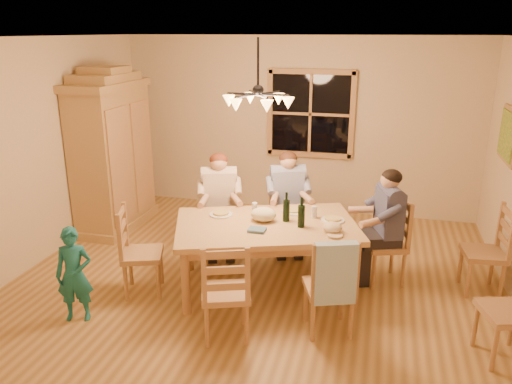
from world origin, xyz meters
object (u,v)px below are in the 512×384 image
(adult_woman, at_px, (219,192))
(adult_plaid_man, at_px, (288,190))
(wine_bottle_a, at_px, (286,207))
(child, at_px, (74,275))
(wine_bottle_b, at_px, (301,212))
(chair_spare_back, at_px, (481,266))
(armoire, at_px, (113,156))
(chair_end_left, at_px, (143,267))
(chair_spare_front, at_px, (505,328))
(adult_slate_man, at_px, (387,212))
(chair_far_left, at_px, (220,232))
(chair_near_right, at_px, (328,302))
(chair_end_right, at_px, (384,256))
(chair_far_right, at_px, (287,229))
(dining_table, at_px, (266,232))
(chandelier, at_px, (258,99))
(chair_near_left, at_px, (226,307))

(adult_woman, distance_m, adult_plaid_man, 0.87)
(wine_bottle_a, xyz_separation_m, child, (-1.86, -1.25, -0.44))
(wine_bottle_b, bearing_deg, chair_spare_back, 14.04)
(armoire, height_order, chair_end_left, armoire)
(chair_spare_back, bearing_deg, chair_spare_front, 174.10)
(adult_slate_man, xyz_separation_m, child, (-2.94, -1.58, -0.35))
(chair_far_left, bearing_deg, wine_bottle_a, 129.32)
(chair_end_left, height_order, adult_woman, adult_woman)
(chair_near_right, xyz_separation_m, chair_end_right, (0.50, 1.16, 0.00))
(chair_far_right, bearing_deg, adult_plaid_man, 70.04)
(wine_bottle_a, bearing_deg, chair_end_right, 17.34)
(dining_table, bearing_deg, chair_far_left, 137.86)
(dining_table, distance_m, chair_spare_front, 2.46)
(chandelier, distance_m, wine_bottle_a, 1.20)
(armoire, relative_size, child, 2.36)
(chandelier, relative_size, chair_end_left, 0.78)
(chair_near_left, bearing_deg, chair_spare_front, -13.47)
(chair_near_right, bearing_deg, child, 169.89)
(child, height_order, chair_spare_front, chair_spare_front)
(adult_slate_man, height_order, wine_bottle_a, adult_slate_man)
(adult_slate_man, bearing_deg, chair_near_left, 116.57)
(armoire, relative_size, wine_bottle_b, 6.97)
(adult_plaid_man, bearing_deg, chair_end_left, 27.98)
(chandelier, bearing_deg, wine_bottle_a, -5.11)
(chair_near_left, height_order, chair_end_left, same)
(armoire, relative_size, chair_end_left, 2.32)
(chair_spare_back, bearing_deg, adult_woman, 80.07)
(armoire, bearing_deg, adult_woman, -17.61)
(chair_far_right, distance_m, child, 2.73)
(chair_end_left, xyz_separation_m, chair_end_right, (2.54, 0.92, 0.00))
(adult_woman, relative_size, adult_plaid_man, 1.00)
(armoire, bearing_deg, chair_far_left, -17.61)
(chair_far_right, height_order, wine_bottle_a, wine_bottle_a)
(chair_spare_back, bearing_deg, chair_far_left, 80.07)
(chair_far_left, distance_m, chair_spare_front, 3.41)
(chair_far_left, height_order, wine_bottle_a, wine_bottle_a)
(armoire, distance_m, wine_bottle_a, 2.98)
(chair_near_right, xyz_separation_m, adult_plaid_man, (-0.73, 1.69, 0.54))
(chair_far_right, xyz_separation_m, wine_bottle_a, (0.15, -0.87, 0.62))
(chair_near_right, xyz_separation_m, adult_woman, (-1.54, 1.40, 0.54))
(chair_far_left, height_order, adult_plaid_man, adult_plaid_man)
(chair_near_left, bearing_deg, adult_slate_man, 26.57)
(dining_table, xyz_separation_m, chair_near_left, (-0.14, -1.03, -0.36))
(chair_near_left, relative_size, chair_spare_back, 1.00)
(dining_table, xyz_separation_m, chair_far_left, (-0.77, 0.70, -0.36))
(chair_end_left, relative_size, adult_woman, 1.13)
(chair_far_left, relative_size, adult_plaid_man, 1.13)
(chandelier, bearing_deg, armoire, 155.36)
(dining_table, relative_size, wine_bottle_b, 6.78)
(adult_woman, relative_size, wine_bottle_a, 2.65)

